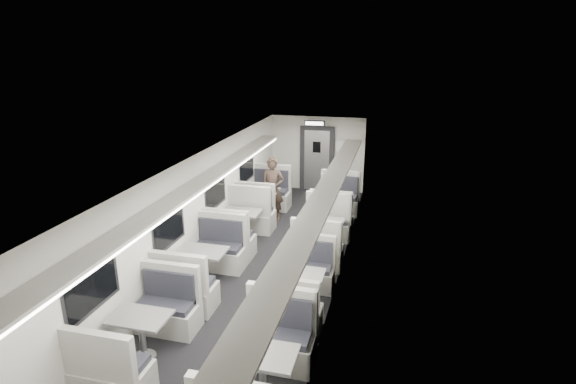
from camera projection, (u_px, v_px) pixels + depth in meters
The scene contains 19 objects.
room at pixel (262, 221), 8.88m from camera, with size 3.24×12.24×2.64m.
booth_left_a at pixel (261, 204), 12.21m from camera, with size 1.16×2.35×1.25m.
booth_left_b at pixel (242, 226), 10.74m from camera, with size 1.09×2.21×1.18m.
booth_left_c at pixel (204, 268), 8.73m from camera, with size 1.08×2.19×1.17m.
booth_left_d at pixel (142, 337), 6.69m from camera, with size 1.03×2.09×1.12m.
booth_right_a at pixel (335, 210), 11.82m from camera, with size 1.10×2.23×1.19m.
booth_right_b at pixel (324, 235), 10.24m from camera, with size 1.06×2.14×1.15m.
booth_right_c at pixel (301, 289), 8.05m from camera, with size 0.97×1.96×1.05m.
booth_right_d at pixel (263, 377), 5.86m from camera, with size 1.07×2.17×1.16m.
passenger at pixel (273, 189), 11.92m from camera, with size 0.64×0.42×1.75m, color black.
window_a at pixel (247, 167), 12.31m from camera, with size 0.02×1.18×0.84m, color black.
window_b at pixel (216, 190), 10.28m from camera, with size 0.02×1.18×0.84m, color black.
window_c at pixel (169, 226), 8.25m from camera, with size 0.02×1.18×0.84m, color black.
window_d at pixel (92, 285), 6.22m from camera, with size 0.02×1.18×0.84m, color black.
luggage_rack_left at pixel (196, 187), 8.67m from camera, with size 0.46×10.40×0.09m.
luggage_rack_right at pixel (323, 197), 8.09m from camera, with size 0.46×10.40×0.09m.
vestibule_door at pixel (317, 159), 14.40m from camera, with size 1.10×0.13×2.10m.
exit_sign at pixel (315, 123), 13.57m from camera, with size 0.62×0.12×0.16m.
wall_notice at pixel (341, 146), 14.08m from camera, with size 0.32×0.02×0.40m, color silver.
Camera 1 is at (2.49, -7.90, 4.50)m, focal length 28.00 mm.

